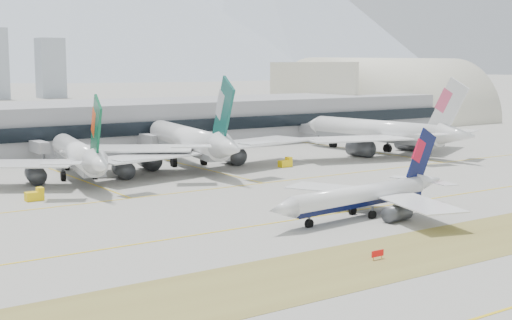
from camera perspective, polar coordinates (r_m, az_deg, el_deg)
ground at (r=133.33m, az=3.88°, el=-4.10°), size 3000.00×3000.00×0.00m
taxiing_airliner at (r=129.71m, az=8.75°, el=-2.85°), size 45.31×39.18×15.22m
widebody_eva at (r=172.04m, az=-13.97°, el=0.28°), size 59.04×58.53×21.40m
widebody_cathay at (r=190.80m, az=-5.30°, el=1.46°), size 68.74×68.09×24.88m
widebody_china_air at (r=221.38m, az=10.06°, el=2.17°), size 66.93×65.81×23.97m
terminal at (r=232.61m, az=-13.94°, el=2.60°), size 280.00×43.10×15.00m
hangar at (r=335.51m, az=10.33°, el=2.93°), size 91.00×60.00×60.00m
hold_sign_left at (r=101.87m, az=9.71°, el=-7.39°), size 2.20×0.15×1.35m
gse_c at (r=189.64m, az=2.39°, el=-0.25°), size 3.55×2.00×2.60m
gse_b at (r=149.65m, az=-17.26°, el=-2.72°), size 3.55×2.00×2.60m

